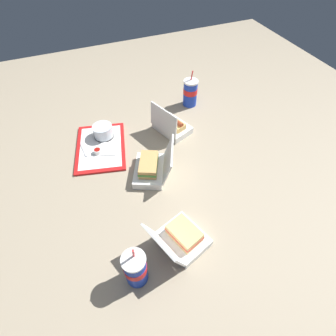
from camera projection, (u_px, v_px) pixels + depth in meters
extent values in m
plane|color=gray|center=(166.00, 178.00, 1.30)|extent=(3.20, 3.20, 0.00)
cube|color=red|center=(101.00, 147.00, 1.43)|extent=(0.42, 0.34, 0.01)
cube|color=white|center=(101.00, 146.00, 1.43)|extent=(0.37, 0.29, 0.00)
cylinder|color=black|center=(104.00, 136.00, 1.48)|extent=(0.11, 0.11, 0.01)
cylinder|color=#512D19|center=(103.00, 132.00, 1.46)|extent=(0.08, 0.08, 0.05)
cylinder|color=silver|center=(103.00, 131.00, 1.45)|extent=(0.11, 0.11, 0.07)
cylinder|color=white|center=(98.00, 151.00, 1.39)|extent=(0.04, 0.04, 0.02)
cylinder|color=#9E140F|center=(97.00, 150.00, 1.38)|extent=(0.03, 0.03, 0.01)
cube|color=white|center=(108.00, 149.00, 1.41)|extent=(0.13, 0.13, 0.00)
cube|color=white|center=(84.00, 150.00, 1.41)|extent=(0.11, 0.02, 0.00)
cube|color=white|center=(172.00, 128.00, 1.52)|extent=(0.24, 0.20, 0.04)
cube|color=white|center=(163.00, 120.00, 1.42)|extent=(0.20, 0.09, 0.14)
cube|color=tan|center=(173.00, 123.00, 1.50)|extent=(0.17, 0.12, 0.03)
cylinder|color=brown|center=(173.00, 119.00, 1.48)|extent=(0.15, 0.08, 0.03)
cylinder|color=yellow|center=(173.00, 118.00, 1.47)|extent=(0.13, 0.05, 0.01)
cube|color=white|center=(184.00, 238.00, 1.07)|extent=(0.22, 0.20, 0.04)
cube|color=white|center=(164.00, 245.00, 0.95)|extent=(0.19, 0.12, 0.14)
cube|color=#DBB770|center=(184.00, 235.00, 1.04)|extent=(0.15, 0.13, 0.02)
cube|color=#D64C38|center=(184.00, 233.00, 1.03)|extent=(0.15, 0.13, 0.01)
cube|color=#DBB770|center=(184.00, 231.00, 1.02)|extent=(0.15, 0.13, 0.02)
cube|color=white|center=(149.00, 171.00, 1.30)|extent=(0.25, 0.22, 0.04)
cube|color=white|center=(168.00, 159.00, 1.24)|extent=(0.21, 0.13, 0.14)
cube|color=tan|center=(149.00, 167.00, 1.28)|extent=(0.17, 0.14, 0.02)
cube|color=#4C933D|center=(149.00, 165.00, 1.27)|extent=(0.17, 0.14, 0.01)
cube|color=tan|center=(148.00, 162.00, 1.26)|extent=(0.17, 0.14, 0.02)
cylinder|color=#1938B7|center=(190.00, 94.00, 1.65)|extent=(0.09, 0.09, 0.16)
cylinder|color=red|center=(190.00, 91.00, 1.63)|extent=(0.09, 0.09, 0.03)
cylinder|color=white|center=(191.00, 81.00, 1.58)|extent=(0.09, 0.09, 0.01)
cylinder|color=red|center=(192.00, 75.00, 1.56)|extent=(0.02, 0.01, 0.06)
cylinder|color=#1938B7|center=(136.00, 269.00, 0.92)|extent=(0.08, 0.08, 0.16)
cylinder|color=red|center=(135.00, 268.00, 0.91)|extent=(0.08, 0.08, 0.04)
cylinder|color=white|center=(133.00, 260.00, 0.86)|extent=(0.09, 0.09, 0.01)
cylinder|color=red|center=(133.00, 253.00, 0.84)|extent=(0.02, 0.01, 0.06)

